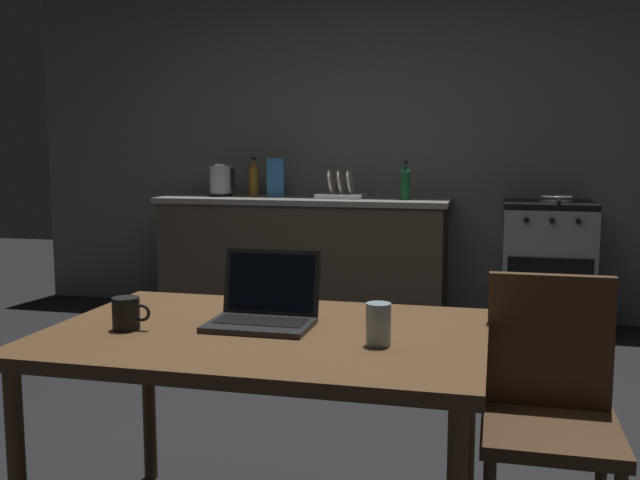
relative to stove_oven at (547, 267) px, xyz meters
name	(u,v)px	position (x,y,z in m)	size (l,w,h in m)	color
ground_plane	(292,449)	(-1.18, -2.34, -0.45)	(12.00, 12.00, 0.00)	black
back_wall	(427,135)	(-0.88, 0.35, 0.92)	(6.40, 0.10, 2.75)	slate
kitchen_counter	(304,258)	(-1.75, 0.00, 0.00)	(2.16, 0.64, 0.91)	#4C3D2D
stove_oven	(547,267)	(0.00, 0.00, 0.00)	(0.60, 0.62, 0.91)	gray
dining_table	(266,350)	(-1.03, -3.13, 0.21)	(1.33, 0.91, 0.73)	brown
chair	(550,403)	(-0.18, -2.98, 0.06)	(0.40, 0.40, 0.89)	#4C331E
laptop	(263,310)	(-1.06, -3.07, 0.32)	(0.32, 0.26, 0.22)	#232326
electric_kettle	(221,181)	(-2.40, 0.00, 0.57)	(0.20, 0.18, 0.24)	black
bottle	(406,181)	(-0.98, -0.05, 0.59)	(0.07, 0.07, 0.27)	#19592D
frying_pan	(557,198)	(0.04, -0.03, 0.48)	(0.23, 0.40, 0.05)	gray
coffee_mug	(127,313)	(-1.45, -3.22, 0.32)	(0.12, 0.08, 0.10)	black
drinking_glass	(378,324)	(-0.67, -3.22, 0.33)	(0.07, 0.07, 0.12)	#99B7C6
cereal_box	(276,177)	(-1.96, 0.02, 0.60)	(0.13, 0.05, 0.29)	#3372B2
dish_rack	(341,192)	(-1.46, 0.00, 0.50)	(0.34, 0.26, 0.21)	silver
bottle_b	(254,178)	(-2.16, 0.08, 0.60)	(0.08, 0.08, 0.30)	#8C601E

